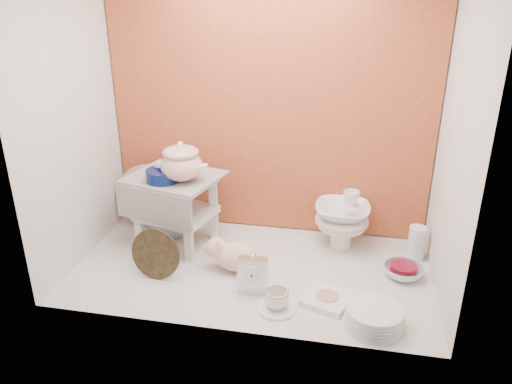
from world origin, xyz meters
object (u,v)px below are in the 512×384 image
blue_white_vase (169,213)px  mantel_clock (253,274)px  soup_tureen (181,161)px  crystal_bowl (403,271)px  dinner_plate_stack (374,317)px  step_stool (176,210)px  floral_platter (149,196)px  plush_pig (237,256)px  porcelain_tower (342,218)px  gold_rim_teacup (277,299)px

blue_white_vase → mantel_clock: blue_white_vase is taller
soup_tureen → crystal_bowl: bearing=-2.7°
soup_tureen → dinner_plate_stack: size_ratio=0.98×
step_stool → floral_platter: step_stool is taller
plush_pig → dinner_plate_stack: size_ratio=1.07×
floral_platter → plush_pig: 0.74m
blue_white_vase → crystal_bowl: blue_white_vase is taller
mantel_clock → plush_pig: size_ratio=0.73×
crystal_bowl → soup_tureen: bearing=177.3°
soup_tureen → porcelain_tower: bearing=14.0°
blue_white_vase → porcelain_tower: porcelain_tower is taller
dinner_plate_stack → floral_platter: bearing=151.2°
plush_pig → crystal_bowl: plush_pig is taller
step_stool → soup_tureen: size_ratio=1.80×
dinner_plate_stack → crystal_bowl: 0.45m
mantel_clock → plush_pig: (-0.12, 0.17, -0.02)m
soup_tureen → floral_platter: bearing=141.5°
soup_tureen → porcelain_tower: 0.92m
gold_rim_teacup → porcelain_tower: 0.70m
blue_white_vase → mantel_clock: 0.76m
step_stool → mantel_clock: (0.51, -0.39, -0.10)m
dinner_plate_stack → porcelain_tower: 0.71m
plush_pig → floral_platter: bearing=170.3°
step_stool → gold_rim_teacup: step_stool is taller
blue_white_vase → plush_pig: size_ratio=0.98×
step_stool → crystal_bowl: (1.21, -0.12, -0.17)m
floral_platter → mantel_clock: size_ratio=1.87×
soup_tureen → plush_pig: soup_tureen is taller
step_stool → crystal_bowl: size_ratio=2.40×
dinner_plate_stack → porcelain_tower: (-0.17, 0.68, 0.12)m
floral_platter → porcelain_tower: (1.13, -0.03, -0.02)m
step_stool → floral_platter: (-0.23, 0.18, -0.01)m
floral_platter → soup_tureen: bearing=-38.5°
mantel_clock → porcelain_tower: 0.66m
plush_pig → crystal_bowl: 0.83m
floral_platter → porcelain_tower: bearing=-1.7°
mantel_clock → crystal_bowl: mantel_clock is taller
porcelain_tower → blue_white_vase: bearing=-176.5°
mantel_clock → gold_rim_teacup: 0.18m
step_stool → blue_white_vase: 0.13m
mantel_clock → crystal_bowl: 0.76m
crystal_bowl → porcelain_tower: size_ratio=0.57×
soup_tureen → mantel_clock: bearing=-36.9°
mantel_clock → gold_rim_teacup: bearing=-42.0°
floral_platter → mantel_clock: (0.74, -0.57, -0.09)m
soup_tureen → dinner_plate_stack: 1.20m
floral_platter → gold_rim_teacup: size_ratio=3.48×
step_stool → mantel_clock: size_ratio=2.24×
gold_rim_teacup → dinner_plate_stack: (0.43, -0.03, -0.01)m
floral_platter → plush_pig: size_ratio=1.37×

